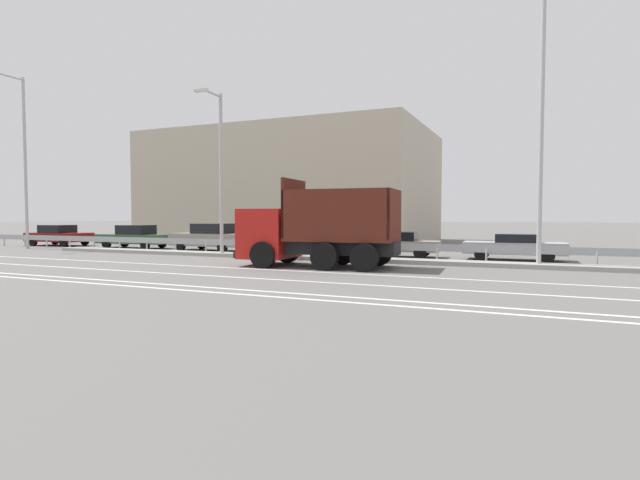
% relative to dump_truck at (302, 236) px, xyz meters
% --- Properties ---
extents(ground_plane, '(320.00, 320.00, 0.00)m').
position_rel_dump_truck_xyz_m(ground_plane, '(-1.61, 0.33, -1.24)').
color(ground_plane, '#605E5B').
extents(lane_strip_0, '(54.80, 0.16, 0.01)m').
position_rel_dump_truck_xyz_m(lane_strip_0, '(0.75, -1.74, -1.23)').
color(lane_strip_0, silver).
rests_on(lane_strip_0, ground_plane).
extents(lane_strip_1, '(54.80, 0.16, 0.01)m').
position_rel_dump_truck_xyz_m(lane_strip_1, '(0.75, -4.21, -1.23)').
color(lane_strip_1, silver).
rests_on(lane_strip_1, ground_plane).
extents(lane_strip_2, '(54.80, 0.16, 0.01)m').
position_rel_dump_truck_xyz_m(lane_strip_2, '(0.75, -6.51, -1.23)').
color(lane_strip_2, silver).
rests_on(lane_strip_2, ground_plane).
extents(lane_strip_3, '(54.80, 0.16, 0.01)m').
position_rel_dump_truck_xyz_m(lane_strip_3, '(0.75, -7.21, -1.23)').
color(lane_strip_3, silver).
rests_on(lane_strip_3, ground_plane).
extents(median_island, '(30.14, 1.10, 0.18)m').
position_rel_dump_truck_xyz_m(median_island, '(-1.61, 2.92, -1.15)').
color(median_island, gray).
rests_on(median_island, ground_plane).
extents(median_guardrail, '(54.80, 0.09, 0.78)m').
position_rel_dump_truck_xyz_m(median_guardrail, '(-1.61, 4.23, -0.67)').
color(median_guardrail, '#9EA0A5').
rests_on(median_guardrail, ground_plane).
extents(dump_truck, '(6.49, 3.12, 3.51)m').
position_rel_dump_truck_xyz_m(dump_truck, '(0.00, 0.00, 0.00)').
color(dump_truck, red).
rests_on(dump_truck, ground_plane).
extents(median_road_sign, '(0.71, 0.16, 2.42)m').
position_rel_dump_truck_xyz_m(median_road_sign, '(-2.18, 2.92, 0.03)').
color(median_road_sign, white).
rests_on(median_road_sign, ground_plane).
extents(street_lamp_0, '(0.70, 2.34, 10.53)m').
position_rel_dump_truck_xyz_m(street_lamp_0, '(-20.44, 2.80, 4.54)').
color(street_lamp_0, '#ADADB2').
rests_on(street_lamp_0, ground_plane).
extents(street_lamp_1, '(0.71, 1.89, 8.10)m').
position_rel_dump_truck_xyz_m(street_lamp_1, '(-5.83, 2.65, 3.25)').
color(street_lamp_1, '#ADADB2').
rests_on(street_lamp_1, ground_plane).
extents(street_lamp_2, '(0.71, 2.03, 10.90)m').
position_rel_dump_truck_xyz_m(street_lamp_2, '(8.77, 2.96, 4.69)').
color(street_lamp_2, '#ADADB2').
rests_on(street_lamp_2, ground_plane).
extents(parked_car_0, '(4.44, 2.26, 1.42)m').
position_rel_dump_truck_xyz_m(parked_car_0, '(-21.30, 5.87, -0.52)').
color(parked_car_0, maroon).
rests_on(parked_car_0, ground_plane).
extents(parked_car_1, '(4.89, 1.98, 1.46)m').
position_rel_dump_truck_xyz_m(parked_car_1, '(-14.58, 5.94, -0.51)').
color(parked_car_1, '#335B33').
rests_on(parked_car_1, ground_plane).
extents(parked_car_2, '(4.96, 2.24, 1.59)m').
position_rel_dump_truck_xyz_m(parked_car_2, '(-8.70, 5.91, -0.45)').
color(parked_car_2, gray).
rests_on(parked_car_2, ground_plane).
extents(parked_car_3, '(4.04, 2.03, 1.52)m').
position_rel_dump_truck_xyz_m(parked_car_3, '(-2.62, 5.93, -0.48)').
color(parked_car_3, '#B27A14').
rests_on(parked_car_3, ground_plane).
extents(parked_car_4, '(4.37, 2.06, 1.26)m').
position_rel_dump_truck_xyz_m(parked_car_4, '(2.30, 5.96, -0.59)').
color(parked_car_4, gray).
rests_on(parked_car_4, ground_plane).
extents(parked_car_5, '(4.48, 1.97, 1.22)m').
position_rel_dump_truck_xyz_m(parked_car_5, '(7.77, 6.34, -0.59)').
color(parked_car_5, '#A3A3A8').
rests_on(parked_car_5, ground_plane).
extents(background_building_0, '(21.77, 13.91, 8.69)m').
position_rel_dump_truck_xyz_m(background_building_0, '(-9.91, 18.97, 3.11)').
color(background_building_0, '#B7AD99').
rests_on(background_building_0, ground_plane).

